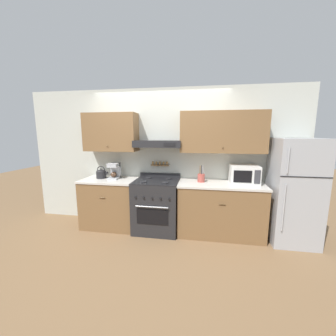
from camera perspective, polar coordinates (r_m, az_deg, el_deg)
ground_plane at (r=3.68m, az=-4.18°, el=-18.66°), size 16.00×16.00×0.00m
wall_back at (r=3.83m, az=-0.86°, el=5.13°), size 5.20×0.46×2.55m
counter_left at (r=4.07m, az=-15.59°, el=-9.20°), size 1.00×0.66×0.90m
counter_right at (r=3.72m, az=14.19°, el=-10.93°), size 1.44×0.66×0.90m
stove_range at (r=3.76m, az=-3.16°, el=-10.28°), size 0.78×0.71×0.99m
refrigerator at (r=3.84m, az=31.46°, el=-5.49°), size 0.68×0.71×1.67m
tea_kettle at (r=4.07m, az=-18.00°, el=-1.47°), size 0.24×0.18×0.23m
coffee_maker at (r=3.97m, az=-14.56°, el=-0.68°), size 0.18×0.24×0.29m
microwave at (r=3.68m, az=20.34°, el=-1.70°), size 0.47×0.36×0.30m
utensil_crock at (r=3.61m, az=9.17°, el=-2.66°), size 0.12×0.12×0.29m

